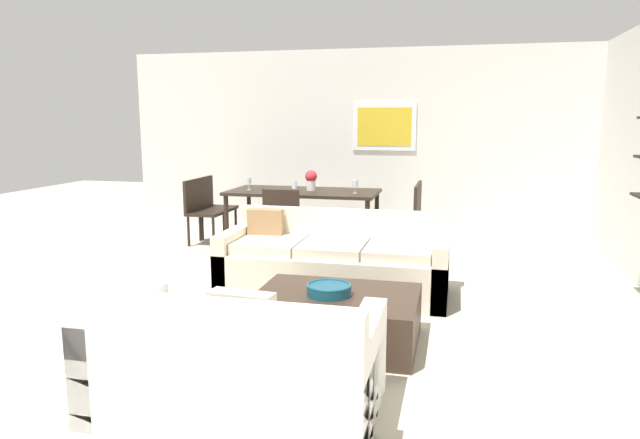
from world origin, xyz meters
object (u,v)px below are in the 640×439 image
(wine_glass_left_near, at_px, (249,181))
(decorative_bowl, at_px, (329,289))
(sofa_beige, at_px, (334,264))
(wine_glass_foot, at_px, (294,185))
(dining_chair_left_far, at_px, (213,203))
(dining_chair_right_near, at_px, (407,215))
(coffee_table, at_px, (336,318))
(loveseat_white, at_px, (236,365))
(dining_chair_foot, at_px, (284,220))
(wine_glass_right_near, at_px, (355,184))
(dining_chair_right_far, at_px, (410,210))
(dining_chair_left_near, at_px, (200,207))
(centerpiece_vase, at_px, (311,179))
(dining_table, at_px, (303,195))

(wine_glass_left_near, bearing_deg, decorative_bowl, -60.29)
(sofa_beige, bearing_deg, wine_glass_foot, 118.24)
(dining_chair_left_far, distance_m, dining_chair_right_near, 2.83)
(coffee_table, bearing_deg, loveseat_white, -106.03)
(dining_chair_foot, xyz_separation_m, wine_glass_foot, (-0.00, 0.47, 0.36))
(sofa_beige, xyz_separation_m, wine_glass_right_near, (-0.13, 1.88, 0.58))
(dining_chair_right_far, xyz_separation_m, dining_chair_left_near, (-2.79, -0.43, 0.00))
(sofa_beige, xyz_separation_m, dining_chair_left_near, (-2.24, 1.78, 0.21))
(coffee_table, xyz_separation_m, dining_chair_foot, (-1.13, 2.36, 0.31))
(dining_chair_left_near, xyz_separation_m, wine_glass_foot, (1.40, -0.21, 0.36))
(sofa_beige, bearing_deg, loveseat_white, -91.29)
(loveseat_white, distance_m, dining_chair_right_far, 4.69)
(sofa_beige, height_order, decorative_bowl, sofa_beige)
(loveseat_white, distance_m, decorative_bowl, 1.20)
(dining_chair_foot, bearing_deg, wine_glass_foot, 90.00)
(coffee_table, relative_size, decorative_bowl, 3.62)
(loveseat_white, height_order, decorative_bowl, loveseat_white)
(coffee_table, relative_size, dining_chair_left_near, 1.39)
(coffee_table, relative_size, centerpiece_vase, 4.52)
(dining_chair_left_far, bearing_deg, dining_chair_right_near, -8.85)
(dining_chair_right_near, distance_m, dining_chair_left_near, 2.79)
(wine_glass_right_near, height_order, wine_glass_left_near, same)
(dining_chair_left_far, height_order, wine_glass_right_near, wine_glass_right_near)
(dining_chair_left_far, relative_size, dining_chair_right_far, 1.00)
(dining_chair_right_near, bearing_deg, decorative_bowl, -95.84)
(dining_chair_right_near, xyz_separation_m, centerpiece_vase, (-1.30, 0.25, 0.40))
(loveseat_white, xyz_separation_m, decorative_bowl, (0.29, 1.15, 0.13))
(wine_glass_right_near, bearing_deg, coffee_table, -82.51)
(centerpiece_vase, bearing_deg, dining_table, -160.62)
(sofa_beige, height_order, wine_glass_left_near, wine_glass_left_near)
(dining_chair_right_near, bearing_deg, dining_chair_foot, -154.29)
(dining_chair_right_near, bearing_deg, dining_table, 171.15)
(loveseat_white, height_order, dining_chair_right_near, dining_chair_right_near)
(sofa_beige, distance_m, coffee_table, 1.28)
(coffee_table, distance_m, decorative_bowl, 0.24)
(dining_chair_foot, bearing_deg, dining_table, 90.00)
(wine_glass_left_near, distance_m, centerpiece_vase, 0.83)
(dining_chair_foot, height_order, dining_chair_left_far, same)
(dining_chair_foot, bearing_deg, dining_chair_right_near, 25.71)
(sofa_beige, xyz_separation_m, dining_table, (-0.85, 2.00, 0.39))
(dining_chair_foot, distance_m, dining_chair_left_near, 1.55)
(decorative_bowl, height_order, dining_chair_foot, dining_chair_foot)
(sofa_beige, distance_m, wine_glass_left_near, 2.51)
(sofa_beige, height_order, dining_chair_foot, dining_chair_foot)
(sofa_beige, xyz_separation_m, wine_glass_left_near, (-1.57, 1.88, 0.58))
(dining_chair_left_far, bearing_deg, loveseat_white, -64.81)
(coffee_table, bearing_deg, decorative_bowl, -144.97)
(dining_table, xyz_separation_m, dining_chair_left_far, (-1.40, 0.22, -0.18))
(dining_chair_left_far, height_order, dining_chair_left_near, same)
(dining_chair_foot, bearing_deg, dining_chair_left_far, 141.59)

